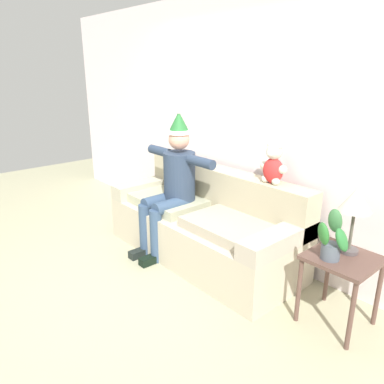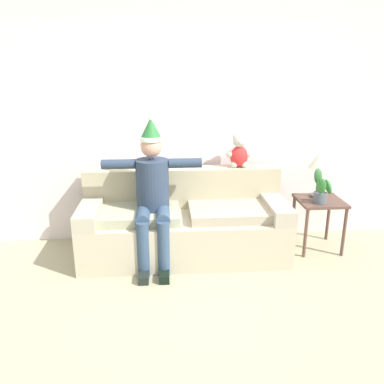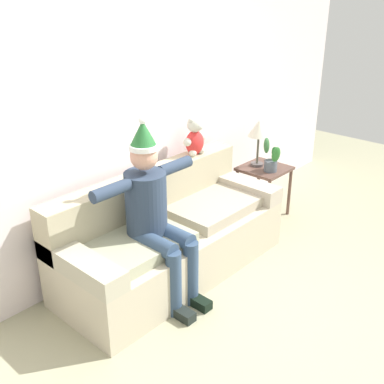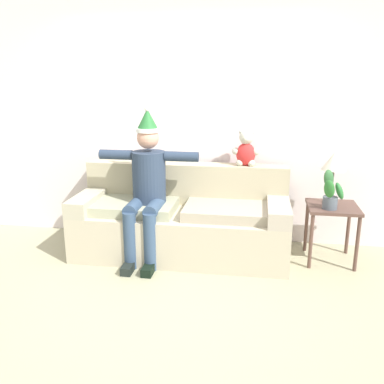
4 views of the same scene
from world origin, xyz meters
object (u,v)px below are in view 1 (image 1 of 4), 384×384
object	(u,v)px
couch	(205,225)
side_table	(342,268)
person_seated	(172,181)
teddy_bear	(273,165)
table_lamp	(356,203)
potted_plant	(332,240)

from	to	relation	value
couch	side_table	distance (m)	1.53
couch	side_table	bearing A→B (deg)	0.60
couch	person_seated	xyz separation A→B (m)	(-0.33, -0.17, 0.44)
teddy_bear	table_lamp	world-z (taller)	teddy_bear
person_seated	table_lamp	bearing A→B (deg)	8.75
couch	potted_plant	size ratio (longest dim) A/B	5.72
teddy_bear	side_table	xyz separation A→B (m)	(0.88, -0.25, -0.60)
couch	person_seated	distance (m)	0.57
person_seated	potted_plant	world-z (taller)	person_seated
side_table	couch	bearing A→B (deg)	-179.40
person_seated	teddy_bear	distance (m)	1.10
teddy_bear	side_table	size ratio (longest dim) A/B	0.65
table_lamp	person_seated	bearing A→B (deg)	-171.25
teddy_bear	table_lamp	size ratio (longest dim) A/B	0.73
table_lamp	potted_plant	bearing A→B (deg)	-99.88
person_seated	side_table	world-z (taller)	person_seated
couch	teddy_bear	distance (m)	1.00
teddy_bear	side_table	bearing A→B (deg)	-15.64
side_table	table_lamp	xyz separation A→B (m)	(-0.01, 0.10, 0.51)
person_seated	couch	bearing A→B (deg)	27.31
teddy_bear	table_lamp	bearing A→B (deg)	-9.73
teddy_bear	table_lamp	xyz separation A→B (m)	(0.87, -0.15, -0.09)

